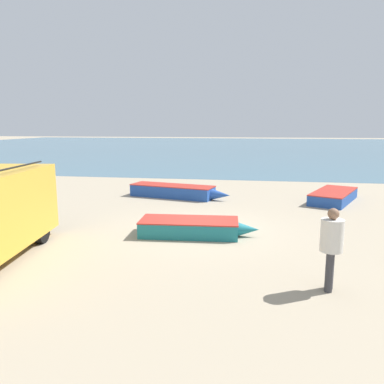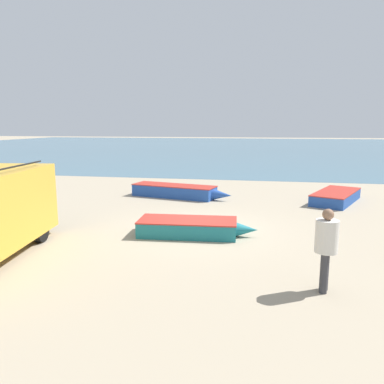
% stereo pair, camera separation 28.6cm
% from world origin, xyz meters
% --- Properties ---
extents(ground_plane, '(200.00, 200.00, 0.00)m').
position_xyz_m(ground_plane, '(0.00, 0.00, 0.00)').
color(ground_plane, tan).
extents(sea_water, '(120.00, 80.00, 0.01)m').
position_xyz_m(sea_water, '(0.00, 52.00, 0.00)').
color(sea_water, '#477084').
rests_on(sea_water, ground_plane).
extents(fishing_rowboat_0, '(3.89, 1.53, 0.52)m').
position_xyz_m(fishing_rowboat_0, '(-0.07, -0.65, 0.26)').
color(fishing_rowboat_0, '#1E757F').
rests_on(fishing_rowboat_0, ground_plane).
extents(fishing_rowboat_1, '(2.80, 4.30, 0.51)m').
position_xyz_m(fishing_rowboat_1, '(5.63, 5.91, 0.26)').
color(fishing_rowboat_1, '#234CA3').
rests_on(fishing_rowboat_1, ground_plane).
extents(fishing_rowboat_2, '(5.17, 2.14, 0.60)m').
position_xyz_m(fishing_rowboat_2, '(-1.94, 5.67, 0.30)').
color(fishing_rowboat_2, '#234CA3').
rests_on(fishing_rowboat_2, ground_plane).
extents(fisherman_0, '(0.48, 0.48, 1.82)m').
position_xyz_m(fisherman_0, '(3.52, -4.26, 1.09)').
color(fisherman_0, '#38383D').
rests_on(fisherman_0, ground_plane).
extents(fisherman_2, '(0.47, 0.47, 1.80)m').
position_xyz_m(fisherman_2, '(-6.83, 0.01, 1.08)').
color(fisherman_2, '#38383D').
rests_on(fisherman_2, ground_plane).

